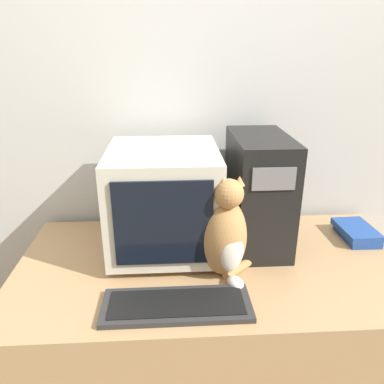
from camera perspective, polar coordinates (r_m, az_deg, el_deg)
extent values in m
cube|color=silver|center=(1.75, 2.30, 11.76)|extent=(7.00, 0.05, 2.50)
cube|color=tan|center=(1.72, 3.47, -21.31)|extent=(1.55, 0.79, 0.76)
cube|color=beige|center=(1.58, -4.08, -8.03)|extent=(0.30, 0.27, 0.02)
cube|color=beige|center=(1.49, -4.29, -0.93)|extent=(0.42, 0.45, 0.40)
cube|color=black|center=(1.28, -4.38, -4.87)|extent=(0.34, 0.01, 0.31)
cube|color=black|center=(1.56, 10.05, 0.11)|extent=(0.22, 0.41, 0.46)
cube|color=slate|center=(1.33, 12.39, 1.95)|extent=(0.15, 0.01, 0.08)
cube|color=#2D2D2D|center=(1.26, -2.33, -16.86)|extent=(0.48, 0.18, 0.02)
cube|color=black|center=(1.26, -2.34, -16.49)|extent=(0.43, 0.14, 0.00)
ellipsoid|color=#B7844C|center=(1.36, 4.73, -6.76)|extent=(0.22, 0.22, 0.30)
ellipsoid|color=beige|center=(1.32, 6.06, -8.87)|extent=(0.10, 0.08, 0.16)
sphere|color=#B7844C|center=(1.26, 5.64, -0.25)|extent=(0.13, 0.13, 0.10)
cone|color=#B7844C|center=(1.24, 4.88, 1.37)|extent=(0.04, 0.04, 0.03)
cone|color=#B7844C|center=(1.27, 7.27, 1.73)|extent=(0.04, 0.04, 0.03)
ellipsoid|color=beige|center=(1.35, 6.63, -13.56)|extent=(0.07, 0.09, 0.04)
cylinder|color=#B7844C|center=(1.45, 7.62, -11.09)|extent=(0.16, 0.15, 0.03)
cube|color=#234793|center=(1.80, 23.83, -6.08)|extent=(0.13, 0.21, 0.02)
cube|color=#234793|center=(1.79, 23.76, -5.29)|extent=(0.15, 0.21, 0.03)
cylinder|color=black|center=(1.33, -6.83, -15.10)|extent=(0.15, 0.04, 0.01)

